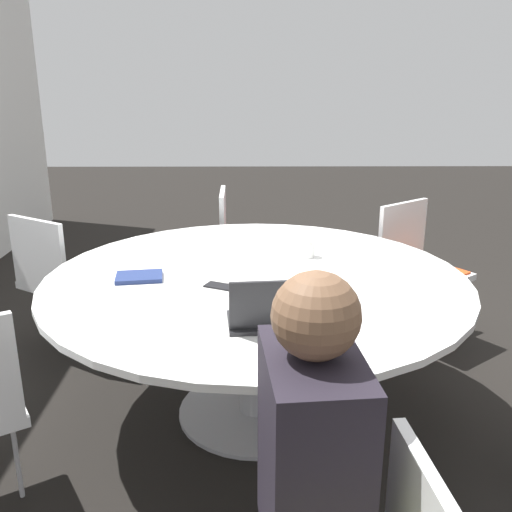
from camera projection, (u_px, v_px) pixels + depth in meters
name	position (u px, v px, depth m)	size (l,w,h in m)	color
ground_plane	(256.00, 412.00, 2.87)	(16.00, 16.00, 0.00)	black
conference_table	(256.00, 300.00, 2.68)	(1.96, 1.96, 0.73)	#B7B7BC
chair_2	(417.00, 261.00, 3.51)	(0.60, 0.60, 0.87)	silver
chair_3	(242.00, 240.00, 3.94)	(0.45, 0.43, 0.87)	silver
chair_4	(59.00, 273.00, 3.30)	(0.59, 0.60, 0.87)	silver
person_0	(304.00, 471.00, 1.36)	(0.38, 0.28, 1.22)	#231E28
laptop	(271.00, 314.00, 2.09)	(0.26, 0.33, 0.21)	#232326
spiral_notebook	(139.00, 277.00, 2.61)	(0.18, 0.23, 0.02)	navy
coffee_cup	(308.00, 249.00, 2.92)	(0.07, 0.07, 0.09)	white
cell_phone	(221.00, 286.00, 2.52)	(0.12, 0.16, 0.01)	black
handbag	(187.00, 288.00, 4.15)	(0.36, 0.16, 0.28)	black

